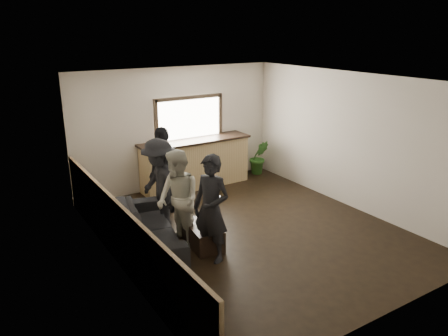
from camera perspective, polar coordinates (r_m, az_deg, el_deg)
ground at (r=8.27m, az=3.48°, el=-8.18°), size 5.00×6.00×0.01m
room_shell at (r=7.35m, az=-0.99°, el=0.80°), size 5.01×6.01×2.80m
bar_counter at (r=10.32m, az=-3.81°, el=1.00°), size 2.70×0.68×2.13m
sofa at (r=7.70m, az=-9.88°, el=-7.75°), size 1.34×2.39×0.66m
coffee_table at (r=7.66m, az=-2.77°, el=-8.79°), size 0.57×0.90×0.38m
cup_a at (r=7.66m, az=-4.42°, el=-6.82°), size 0.19×0.19×0.11m
cup_b at (r=7.47m, az=-1.01°, el=-7.51°), size 0.13×0.13×0.09m
potted_plant at (r=11.30m, az=4.59°, el=1.43°), size 0.60×0.55×0.89m
person_a at (r=6.95m, az=-1.68°, el=-5.36°), size 0.65×0.76×1.77m
person_b at (r=7.41m, az=-6.01°, el=-4.17°), size 0.70×0.87×1.71m
person_c at (r=8.04m, az=-8.40°, el=-2.30°), size 0.68×1.15×1.76m
person_d at (r=8.88m, az=-7.85°, el=-0.25°), size 1.10×0.98×1.78m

